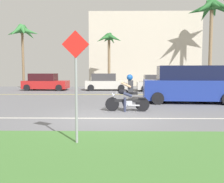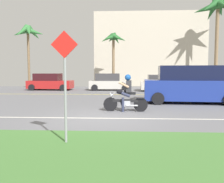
{
  "view_description": "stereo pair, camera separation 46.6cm",
  "coord_description": "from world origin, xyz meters",
  "px_view_note": "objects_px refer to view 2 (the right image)",
  "views": [
    {
      "loc": [
        0.22,
        -8.83,
        1.73
      ],
      "look_at": [
        0.03,
        3.67,
        0.67
      ],
      "focal_mm": 38.84,
      "sensor_mm": 36.0,
      "label": 1
    },
    {
      "loc": [
        0.68,
        -8.81,
        1.73
      ],
      "look_at": [
        0.03,
        3.67,
        0.67
      ],
      "focal_mm": 38.84,
      "sensor_mm": 36.0,
      "label": 2
    }
  ],
  "objects_px": {
    "parked_car_0": "(50,82)",
    "palm_tree_0": "(113,42)",
    "parked_car_1": "(109,82)",
    "parked_car_2": "(164,83)",
    "parked_car_3": "(220,83)",
    "palm_tree_1": "(28,34)",
    "street_sign": "(65,76)",
    "motorcyclist": "(126,96)",
    "palm_tree_2": "(218,10)",
    "suv_nearby": "(191,85)"
  },
  "relations": [
    {
      "from": "parked_car_0",
      "to": "palm_tree_0",
      "type": "xyz_separation_m",
      "value": [
        5.74,
        2.31,
        3.92
      ]
    },
    {
      "from": "parked_car_1",
      "to": "parked_car_2",
      "type": "height_order",
      "value": "parked_car_1"
    },
    {
      "from": "parked_car_3",
      "to": "palm_tree_1",
      "type": "height_order",
      "value": "palm_tree_1"
    },
    {
      "from": "parked_car_0",
      "to": "street_sign",
      "type": "bearing_deg",
      "value": -71.4
    },
    {
      "from": "motorcyclist",
      "to": "palm_tree_2",
      "type": "relative_size",
      "value": 0.21
    },
    {
      "from": "street_sign",
      "to": "palm_tree_0",
      "type": "bearing_deg",
      "value": 89.28
    },
    {
      "from": "suv_nearby",
      "to": "parked_car_0",
      "type": "distance_m",
      "value": 13.51
    },
    {
      "from": "parked_car_0",
      "to": "street_sign",
      "type": "distance_m",
      "value": 17.28
    },
    {
      "from": "suv_nearby",
      "to": "parked_car_3",
      "type": "height_order",
      "value": "suv_nearby"
    },
    {
      "from": "suv_nearby",
      "to": "palm_tree_1",
      "type": "distance_m",
      "value": 17.93
    },
    {
      "from": "parked_car_0",
      "to": "street_sign",
      "type": "xyz_separation_m",
      "value": [
        5.5,
        -16.36,
        0.9
      ]
    },
    {
      "from": "parked_car_0",
      "to": "suv_nearby",
      "type": "bearing_deg",
      "value": -39.32
    },
    {
      "from": "parked_car_1",
      "to": "palm_tree_2",
      "type": "height_order",
      "value": "palm_tree_2"
    },
    {
      "from": "palm_tree_2",
      "to": "street_sign",
      "type": "distance_m",
      "value": 22.67
    },
    {
      "from": "street_sign",
      "to": "parked_car_2",
      "type": "bearing_deg",
      "value": 72.9
    },
    {
      "from": "parked_car_0",
      "to": "parked_car_2",
      "type": "bearing_deg",
      "value": -4.54
    },
    {
      "from": "suv_nearby",
      "to": "palm_tree_0",
      "type": "bearing_deg",
      "value": 113.43
    },
    {
      "from": "suv_nearby",
      "to": "palm_tree_0",
      "type": "relative_size",
      "value": 0.93
    },
    {
      "from": "parked_car_0",
      "to": "parked_car_1",
      "type": "height_order",
      "value": "parked_car_1"
    },
    {
      "from": "palm_tree_2",
      "to": "parked_car_0",
      "type": "bearing_deg",
      "value": -169.94
    },
    {
      "from": "parked_car_0",
      "to": "motorcyclist",
      "type": "bearing_deg",
      "value": -58.99
    },
    {
      "from": "motorcyclist",
      "to": "palm_tree_0",
      "type": "distance_m",
      "value": 14.44
    },
    {
      "from": "motorcyclist",
      "to": "suv_nearby",
      "type": "bearing_deg",
      "value": 40.16
    },
    {
      "from": "motorcyclist",
      "to": "parked_car_2",
      "type": "bearing_deg",
      "value": 72.6
    },
    {
      "from": "motorcyclist",
      "to": "parked_car_2",
      "type": "distance_m",
      "value": 11.22
    },
    {
      "from": "palm_tree_1",
      "to": "parked_car_3",
      "type": "bearing_deg",
      "value": -8.51
    },
    {
      "from": "parked_car_3",
      "to": "palm_tree_1",
      "type": "xyz_separation_m",
      "value": [
        -18.17,
        2.72,
        4.75
      ]
    },
    {
      "from": "parked_car_2",
      "to": "palm_tree_2",
      "type": "bearing_deg",
      "value": 32.74
    },
    {
      "from": "parked_car_0",
      "to": "palm_tree_1",
      "type": "distance_m",
      "value": 6.11
    },
    {
      "from": "palm_tree_0",
      "to": "street_sign",
      "type": "bearing_deg",
      "value": -90.72
    },
    {
      "from": "palm_tree_0",
      "to": "palm_tree_2",
      "type": "distance_m",
      "value": 10.67
    },
    {
      "from": "motorcyclist",
      "to": "parked_car_1",
      "type": "height_order",
      "value": "motorcyclist"
    },
    {
      "from": "parked_car_1",
      "to": "palm_tree_0",
      "type": "xyz_separation_m",
      "value": [
        0.26,
        2.3,
        3.92
      ]
    },
    {
      "from": "suv_nearby",
      "to": "palm_tree_1",
      "type": "height_order",
      "value": "palm_tree_1"
    },
    {
      "from": "palm_tree_2",
      "to": "parked_car_2",
      "type": "bearing_deg",
      "value": -147.26
    },
    {
      "from": "parked_car_0",
      "to": "palm_tree_2",
      "type": "xyz_separation_m",
      "value": [
        15.96,
        2.83,
        6.94
      ]
    },
    {
      "from": "parked_car_3",
      "to": "palm_tree_2",
      "type": "bearing_deg",
      "value": 76.86
    },
    {
      "from": "parked_car_2",
      "to": "palm_tree_2",
      "type": "relative_size",
      "value": 0.47
    },
    {
      "from": "suv_nearby",
      "to": "palm_tree_0",
      "type": "xyz_separation_m",
      "value": [
        -4.71,
        10.87,
        3.65
      ]
    },
    {
      "from": "parked_car_0",
      "to": "palm_tree_2",
      "type": "relative_size",
      "value": 0.45
    },
    {
      "from": "suv_nearby",
      "to": "motorcyclist",
      "type": "bearing_deg",
      "value": -139.84
    },
    {
      "from": "parked_car_1",
      "to": "palm_tree_2",
      "type": "distance_m",
      "value": 12.88
    },
    {
      "from": "suv_nearby",
      "to": "palm_tree_0",
      "type": "height_order",
      "value": "palm_tree_0"
    },
    {
      "from": "parked_car_3",
      "to": "street_sign",
      "type": "distance_m",
      "value": 18.91
    },
    {
      "from": "palm_tree_0",
      "to": "palm_tree_1",
      "type": "relative_size",
      "value": 0.87
    },
    {
      "from": "parked_car_3",
      "to": "palm_tree_0",
      "type": "relative_size",
      "value": 0.7
    },
    {
      "from": "parked_car_1",
      "to": "palm_tree_1",
      "type": "xyz_separation_m",
      "value": [
        -8.39,
        2.52,
        4.74
      ]
    },
    {
      "from": "palm_tree_2",
      "to": "palm_tree_1",
      "type": "bearing_deg",
      "value": -179.11
    },
    {
      "from": "parked_car_1",
      "to": "street_sign",
      "type": "height_order",
      "value": "street_sign"
    },
    {
      "from": "parked_car_0",
      "to": "palm_tree_2",
      "type": "bearing_deg",
      "value": 10.06
    }
  ]
}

